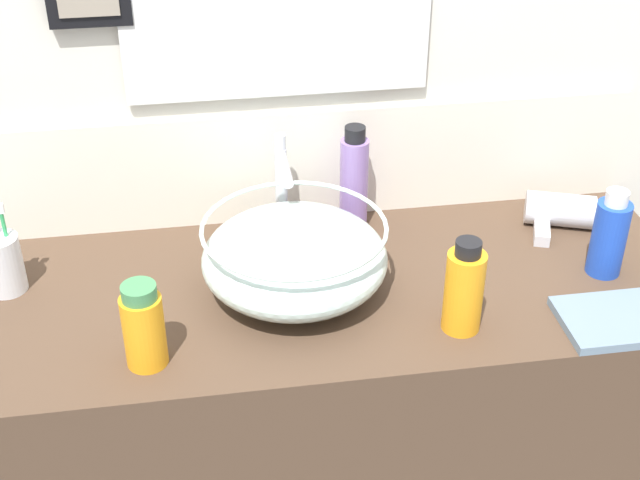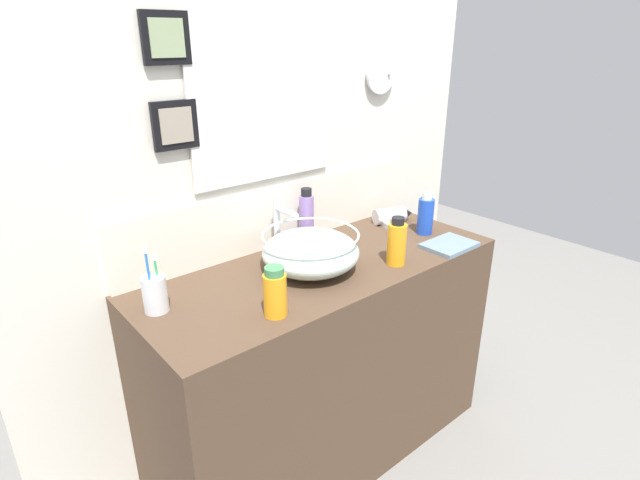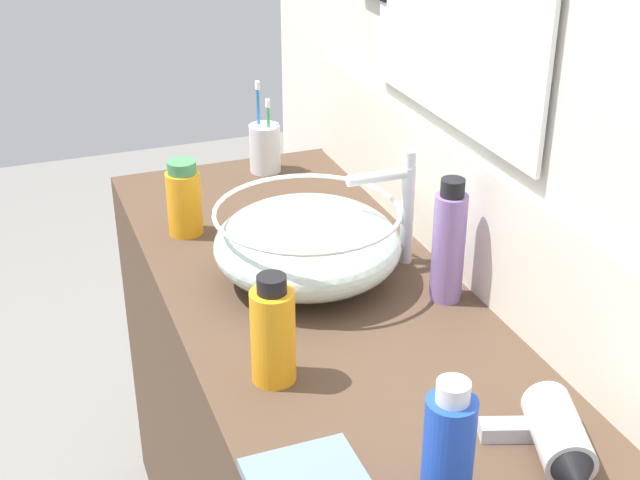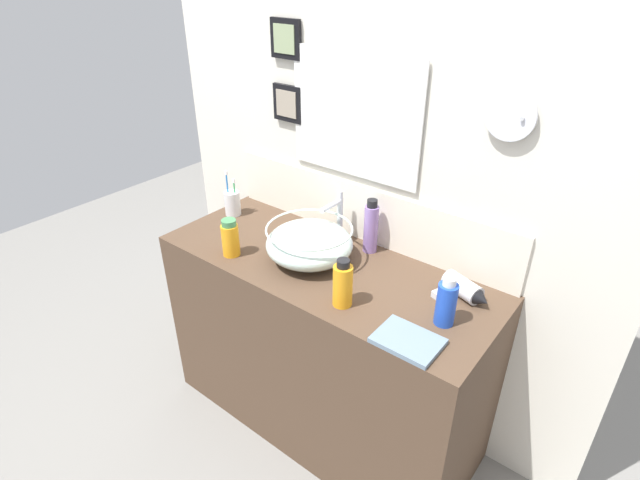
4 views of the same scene
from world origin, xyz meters
The scene contains 10 objects.
vanity_counter centered at (0.00, 0.00, 0.42)m, with size 1.34×0.53×0.83m, color #4C3828.
back_panel centered at (0.00, 0.29, 1.22)m, with size 2.01×0.10×2.44m.
glass_bowl_sink centered at (-0.07, -0.01, 0.90)m, with size 0.33×0.33×0.14m.
faucet centered at (-0.07, 0.17, 0.96)m, with size 0.02×0.13×0.22m.
hair_drier centered at (0.50, 0.13, 0.86)m, with size 0.19×0.14×0.07m.
toothbrush_cup centered at (-0.58, 0.08, 0.89)m, with size 0.07×0.07×0.21m.
shampoo_bottle centered at (0.51, -0.04, 0.91)m, with size 0.06×0.06×0.17m.
soap_dispenser centered at (0.20, -0.16, 0.91)m, with size 0.07×0.07×0.17m.
lotion_bottle centered at (0.08, 0.19, 0.93)m, with size 0.06×0.06×0.22m.
spray_bottle centered at (-0.33, -0.17, 0.90)m, with size 0.07×0.07×0.15m.
Camera 3 is at (1.25, -0.48, 1.61)m, focal length 50.00 mm.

